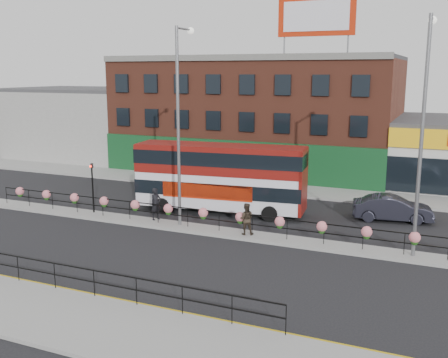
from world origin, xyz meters
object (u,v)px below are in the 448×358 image
at_px(pedestrian_b, 246,219).
at_px(lamp_column_east, 424,116).
at_px(lamp_column_west, 180,110).
at_px(double_decker_bus, 221,171).
at_px(car, 392,208).
at_px(pedestrian_a, 156,204).

bearing_deg(pedestrian_b, lamp_column_east, 163.87).
xyz_separation_m(lamp_column_west, lamp_column_east, (13.02, -0.11, 0.06)).
relative_size(double_decker_bus, lamp_column_west, 0.98).
bearing_deg(car, lamp_column_east, -175.29).
bearing_deg(lamp_column_west, double_decker_bus, 77.00).
height_order(double_decker_bus, pedestrian_b, double_decker_bus).
relative_size(double_decker_bus, car, 2.25).
bearing_deg(lamp_column_east, double_decker_bus, 162.48).
relative_size(double_decker_bus, lamp_column_east, 0.97).
bearing_deg(pedestrian_a, car, -45.37).
bearing_deg(car, pedestrian_a, 104.17).
xyz_separation_m(double_decker_bus, car, (10.48, 2.40, -1.94)).
distance_m(pedestrian_b, lamp_column_east, 10.58).
height_order(car, lamp_column_west, lamp_column_west).
height_order(pedestrian_a, lamp_column_west, lamp_column_west).
xyz_separation_m(car, lamp_column_west, (-11.35, -6.13, 6.11)).
bearing_deg(double_decker_bus, pedestrian_a, -126.97).
distance_m(double_decker_bus, pedestrian_b, 5.67).
height_order(car, pedestrian_a, pedestrian_a).
bearing_deg(lamp_column_east, pedestrian_a, 179.15).
distance_m(pedestrian_a, pedestrian_b, 6.15).
distance_m(car, lamp_column_east, 8.94).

